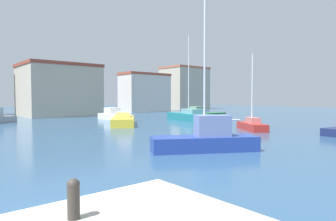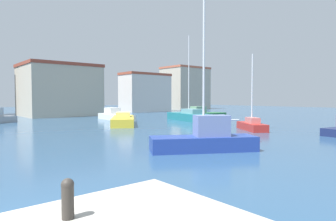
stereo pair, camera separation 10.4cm
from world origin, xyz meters
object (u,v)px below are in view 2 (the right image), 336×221
(mooring_bollard, at_px, (68,197))
(motorboat_green_far_right, at_px, (202,114))
(sailboat_red_behind_lamppost, at_px, (252,125))
(motorboat_white_distant_north, at_px, (115,116))
(sailboat_teal_mid_harbor, at_px, (189,116))
(sailboat_blue_distant_east, at_px, (205,138))
(motorboat_yellow_outer_mooring, at_px, (123,120))

(mooring_bollard, height_order, motorboat_green_far_right, mooring_bollard)
(sailboat_red_behind_lamppost, relative_size, motorboat_white_distant_north, 0.90)
(sailboat_teal_mid_harbor, bearing_deg, sailboat_red_behind_lamppost, -106.45)
(sailboat_teal_mid_harbor, height_order, sailboat_red_behind_lamppost, sailboat_teal_mid_harbor)
(motorboat_green_far_right, bearing_deg, sailboat_blue_distant_east, -135.99)
(motorboat_yellow_outer_mooring, bearing_deg, sailboat_red_behind_lamppost, -63.31)
(mooring_bollard, relative_size, sailboat_red_behind_lamppost, 0.09)
(sailboat_teal_mid_harbor, relative_size, motorboat_white_distant_north, 1.43)
(mooring_bollard, distance_m, motorboat_white_distant_north, 36.11)
(motorboat_yellow_outer_mooring, bearing_deg, motorboat_white_distant_north, 67.11)
(mooring_bollard, distance_m, sailboat_red_behind_lamppost, 24.65)
(sailboat_teal_mid_harbor, distance_m, motorboat_green_far_right, 8.85)
(sailboat_teal_mid_harbor, height_order, sailboat_blue_distant_east, sailboat_teal_mid_harbor)
(mooring_bollard, xyz_separation_m, motorboat_white_distant_north, (18.44, 31.03, -0.94))
(sailboat_teal_mid_harbor, xyz_separation_m, motorboat_green_far_right, (7.44, 4.79, -0.15))
(sailboat_red_behind_lamppost, xyz_separation_m, motorboat_white_distant_north, (-3.30, 19.47, 0.06))
(sailboat_blue_distant_east, distance_m, motorboat_green_far_right, 30.88)
(sailboat_teal_mid_harbor, xyz_separation_m, motorboat_yellow_outer_mooring, (-9.82, 0.38, -0.12))
(mooring_bollard, distance_m, motorboat_yellow_outer_mooring, 28.59)
(sailboat_red_behind_lamppost, distance_m, sailboat_blue_distant_east, 12.11)
(sailboat_teal_mid_harbor, distance_m, sailboat_red_behind_lamppost, 12.59)
(motorboat_white_distant_north, relative_size, motorboat_green_far_right, 0.91)
(mooring_bollard, bearing_deg, sailboat_red_behind_lamppost, 28.00)
(motorboat_white_distant_north, xyz_separation_m, motorboat_green_far_right, (14.30, -2.62, -0.07))
(motorboat_yellow_outer_mooring, distance_m, motorboat_green_far_right, 17.82)
(mooring_bollard, xyz_separation_m, sailboat_red_behind_lamppost, (21.74, 11.56, -1.00))
(mooring_bollard, xyz_separation_m, sailboat_blue_distant_east, (10.54, 6.97, -0.78))
(mooring_bollard, relative_size, motorboat_white_distant_north, 0.08)
(sailboat_red_behind_lamppost, bearing_deg, sailboat_blue_distant_east, -157.70)
(sailboat_red_behind_lamppost, height_order, sailboat_blue_distant_east, sailboat_blue_distant_east)
(motorboat_green_far_right, bearing_deg, sailboat_red_behind_lamppost, -123.14)
(motorboat_white_distant_north, bearing_deg, motorboat_green_far_right, -10.37)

